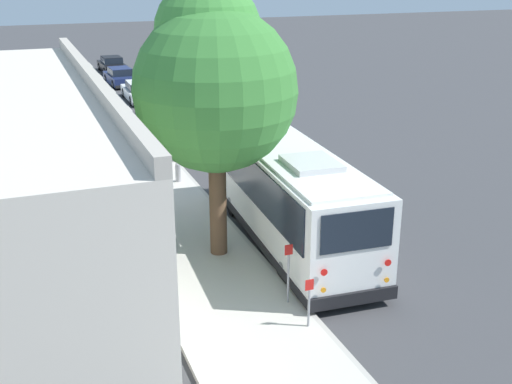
# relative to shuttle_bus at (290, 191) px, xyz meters

# --- Properties ---
(ground_plane) EXTENTS (160.00, 160.00, 0.00)m
(ground_plane) POSITION_rel_shuttle_bus_xyz_m (1.02, -0.24, -1.73)
(ground_plane) COLOR #3D3D3F
(sidewalk_slab) EXTENTS (80.00, 3.43, 0.15)m
(sidewalk_slab) POSITION_rel_shuttle_bus_xyz_m (1.02, 3.16, -1.66)
(sidewalk_slab) COLOR beige
(sidewalk_slab) RESTS_ON ground
(curb_strip) EXTENTS (80.00, 0.14, 0.15)m
(curb_strip) POSITION_rel_shuttle_bus_xyz_m (1.02, 1.37, -1.66)
(curb_strip) COLOR #AAA69D
(curb_strip) RESTS_ON ground
(shuttle_bus) EXTENTS (9.78, 3.03, 3.26)m
(shuttle_bus) POSITION_rel_shuttle_bus_xyz_m (0.00, 0.00, 0.00)
(shuttle_bus) COLOR white
(shuttle_bus) RESTS_ON ground
(parked_sedan_tan) EXTENTS (4.44, 2.04, 1.33)m
(parked_sedan_tan) POSITION_rel_shuttle_bus_xyz_m (11.34, 0.32, -1.11)
(parked_sedan_tan) COLOR tan
(parked_sedan_tan) RESTS_ON ground
(parked_sedan_maroon) EXTENTS (4.66, 1.97, 1.27)m
(parked_sedan_maroon) POSITION_rel_shuttle_bus_xyz_m (17.88, 0.23, -1.15)
(parked_sedan_maroon) COLOR maroon
(parked_sedan_maroon) RESTS_ON ground
(parked_sedan_white) EXTENTS (4.56, 1.79, 1.26)m
(parked_sedan_white) POSITION_rel_shuttle_bus_xyz_m (23.95, 0.19, -1.15)
(parked_sedan_white) COLOR silver
(parked_sedan_white) RESTS_ON ground
(parked_sedan_navy) EXTENTS (4.33, 1.89, 1.28)m
(parked_sedan_navy) POSITION_rel_shuttle_bus_xyz_m (29.93, 0.43, -1.14)
(parked_sedan_navy) COLOR #19234C
(parked_sedan_navy) RESTS_ON ground
(parked_sedan_black) EXTENTS (4.20, 1.89, 1.26)m
(parked_sedan_black) POSITION_rel_shuttle_bus_xyz_m (36.07, 0.07, -1.15)
(parked_sedan_black) COLOR black
(parked_sedan_black) RESTS_ON ground
(street_tree) EXTENTS (4.71, 4.71, 8.11)m
(street_tree) POSITION_rel_shuttle_bus_xyz_m (-0.14, 2.48, 3.77)
(street_tree) COLOR brown
(street_tree) RESTS_ON sidewalk_slab
(sign_post_near) EXTENTS (0.06, 0.22, 1.28)m
(sign_post_near) POSITION_rel_shuttle_bus_xyz_m (-5.12, 1.72, -0.92)
(sign_post_near) COLOR gray
(sign_post_near) RESTS_ON sidewalk_slab
(sign_post_far) EXTENTS (0.06, 0.22, 1.66)m
(sign_post_far) POSITION_rel_shuttle_bus_xyz_m (-3.86, 1.72, -0.73)
(sign_post_far) COLOR gray
(sign_post_far) RESTS_ON sidewalk_slab
(fire_hydrant) EXTENTS (0.22, 0.22, 0.81)m
(fire_hydrant) POSITION_rel_shuttle_bus_xyz_m (6.72, 1.99, -1.18)
(fire_hydrant) COLOR #99999E
(fire_hydrant) RESTS_ON sidewalk_slab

